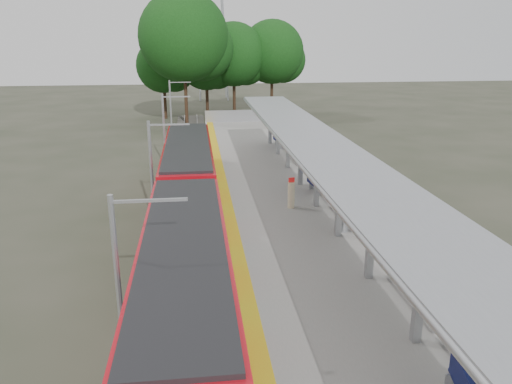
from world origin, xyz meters
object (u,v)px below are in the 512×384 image
Objects in this scene: train at (188,210)px; bench_mid at (314,183)px; info_pillar_far at (291,195)px; bench_far at (278,139)px; litter_bin at (343,221)px.

train is 8.70m from bench_mid.
bench_far is at bearing 68.94° from info_pillar_far.
bench_far reaches higher than bench_mid.
litter_bin is at bearing -78.15° from info_pillar_far.
bench_mid is at bearing 37.05° from train.
info_pillar_far reaches higher than litter_bin.
bench_mid is 12.01m from bench_far.
train reaches higher than bench_far.
bench_mid is 0.89× the size of bench_far.
bench_far is 1.11× the size of info_pillar_far.
info_pillar_far is at bearing 28.17° from train.
info_pillar_far is at bearing 116.00° from litter_bin.
litter_bin is at bearing -99.15° from bench_far.
train is 6.92m from litter_bin.
bench_far is at bearing 83.36° from bench_mid.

